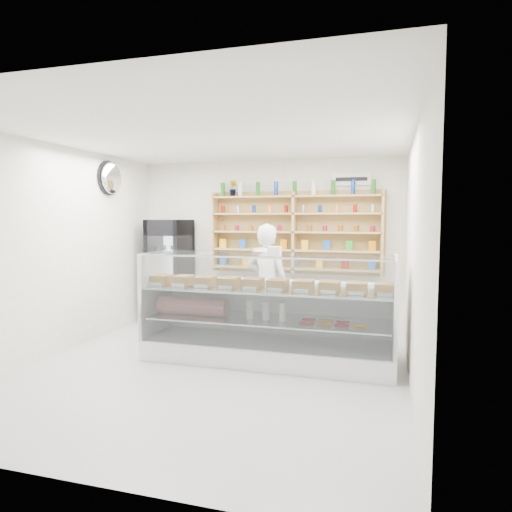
% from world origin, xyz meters
% --- Properties ---
extents(room, '(5.00, 5.00, 5.00)m').
position_xyz_m(room, '(0.00, 0.00, 1.40)').
color(room, '#B6B6BB').
rests_on(room, ground).
extents(display_counter, '(3.17, 0.95, 1.38)m').
position_xyz_m(display_counter, '(0.53, 0.50, 0.37)').
color(display_counter, white).
rests_on(display_counter, floor).
extents(shop_worker, '(0.69, 0.51, 1.75)m').
position_xyz_m(shop_worker, '(0.29, 1.38, 0.87)').
color(shop_worker, silver).
rests_on(shop_worker, floor).
extents(drinks_cooler, '(0.69, 0.67, 1.80)m').
position_xyz_m(drinks_cooler, '(-1.66, 2.12, 0.90)').
color(drinks_cooler, black).
rests_on(drinks_cooler, floor).
extents(wall_shelving, '(2.84, 0.28, 1.33)m').
position_xyz_m(wall_shelving, '(0.50, 2.34, 1.59)').
color(wall_shelving, tan).
rests_on(wall_shelving, back_wall).
extents(potted_plant, '(0.18, 0.17, 0.27)m').
position_xyz_m(potted_plant, '(-0.56, 2.34, 2.33)').
color(potted_plant, '#1E6626').
rests_on(potted_plant, wall_shelving).
extents(security_mirror, '(0.15, 0.50, 0.50)m').
position_xyz_m(security_mirror, '(-2.17, 1.20, 2.45)').
color(security_mirror, silver).
rests_on(security_mirror, left_wall).
extents(wall_sign, '(0.62, 0.03, 0.20)m').
position_xyz_m(wall_sign, '(1.40, 2.47, 2.45)').
color(wall_sign, white).
rests_on(wall_sign, back_wall).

